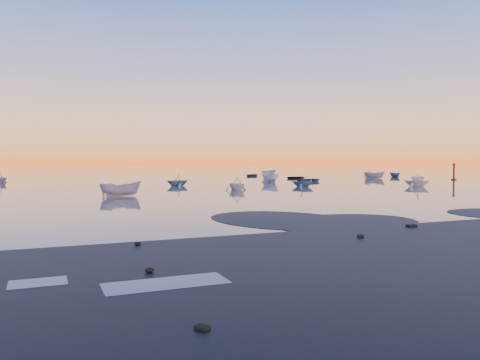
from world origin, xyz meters
TOP-DOWN VIEW (x-y plane):
  - ground at (0.00, 100.00)m, footprint 600.00×600.00m
  - mud_lobes at (0.00, -1.00)m, footprint 140.00×6.00m
  - moored_fleet at (0.00, 53.00)m, footprint 124.00×58.00m
  - boat_near_center at (-13.61, 24.00)m, footprint 2.18×4.23m
  - boat_near_right at (26.18, 26.67)m, footprint 3.90×3.01m
  - channel_marker at (49.42, 41.64)m, footprint 0.94×0.94m

SIDE VIEW (x-z plane):
  - ground at x=0.00m, z-range 0.00..0.00m
  - moored_fleet at x=0.00m, z-range -0.60..0.60m
  - boat_near_center at x=-13.61m, z-range -0.70..0.70m
  - boat_near_right at x=26.18m, z-range -0.62..0.62m
  - mud_lobes at x=0.00m, z-range -0.03..0.05m
  - channel_marker at x=49.42m, z-range -0.35..2.99m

